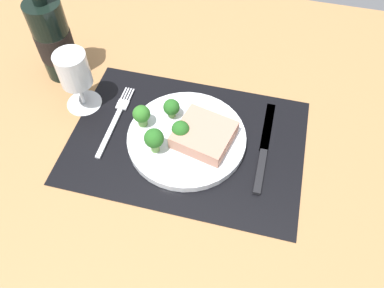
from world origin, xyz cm
name	(u,v)px	position (x,y,z in cm)	size (l,w,h in cm)	color
ground_plane	(187,146)	(0.00, 0.00, -1.50)	(140.00, 110.00, 3.00)	#996D42
placemat	(187,141)	(0.00, 0.00, 0.15)	(47.01, 32.66, 0.30)	black
plate	(187,138)	(0.00, 0.00, 1.10)	(23.82, 23.82, 1.60)	silver
steak	(204,135)	(3.53, -0.17, 3.37)	(10.60, 9.98, 2.94)	tan
broccoli_near_fork	(181,130)	(-0.99, -0.74, 4.42)	(3.51, 3.51, 4.46)	#6B994C
broccoli_center	(171,108)	(-4.24, 4.30, 4.45)	(3.36, 3.36, 4.37)	#5B8942
broccoli_back_left	(154,139)	(-5.00, -4.76, 5.42)	(3.79, 3.79, 5.69)	#6B994C
broccoli_front_edge	(142,115)	(-9.37, 0.78, 4.78)	(3.54, 3.54, 4.93)	#5B8942
fork	(115,120)	(-15.84, 1.42, 0.55)	(2.40, 19.20, 0.50)	silver
knife	(263,153)	(15.49, 0.53, 0.60)	(1.80, 23.00, 0.80)	black
wine_bottle	(54,39)	(-32.65, 12.72, 9.36)	(7.82, 7.82, 26.10)	black
wine_glass	(74,73)	(-24.27, 4.57, 8.99)	(7.54, 7.54, 13.67)	silver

